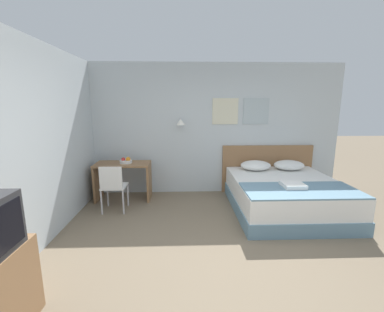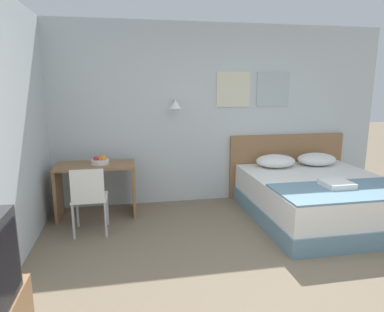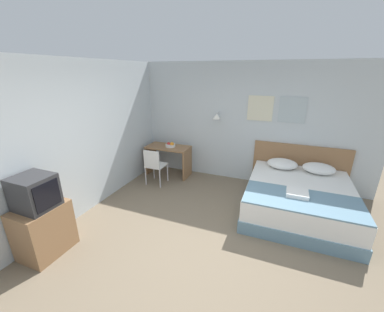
# 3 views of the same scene
# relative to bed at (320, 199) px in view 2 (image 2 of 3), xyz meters

# --- Properties ---
(ground_plane) EXTENTS (24.00, 24.00, 0.00)m
(ground_plane) POSITION_rel_bed_xyz_m (-1.26, -1.60, -0.28)
(ground_plane) COLOR #756651
(wall_back) EXTENTS (5.45, 0.31, 2.65)m
(wall_back) POSITION_rel_bed_xyz_m (-1.26, 1.08, 1.05)
(wall_back) COLOR silver
(wall_back) RESTS_ON ground_plane
(bed) EXTENTS (1.78, 1.98, 0.56)m
(bed) POSITION_rel_bed_xyz_m (0.00, 0.00, 0.00)
(bed) COLOR #66899E
(bed) RESTS_ON ground_plane
(headboard) EXTENTS (1.90, 0.06, 1.00)m
(headboard) POSITION_rel_bed_xyz_m (0.00, 1.02, 0.22)
(headboard) COLOR #8E6642
(headboard) RESTS_ON ground_plane
(pillow_left) EXTENTS (0.59, 0.47, 0.18)m
(pillow_left) POSITION_rel_bed_xyz_m (-0.34, 0.70, 0.37)
(pillow_left) COLOR white
(pillow_left) RESTS_ON bed
(pillow_right) EXTENTS (0.59, 0.47, 0.18)m
(pillow_right) POSITION_rel_bed_xyz_m (0.34, 0.70, 0.37)
(pillow_right) COLOR white
(pillow_right) RESTS_ON bed
(throw_blanket) EXTENTS (1.72, 0.79, 0.02)m
(throw_blanket) POSITION_rel_bed_xyz_m (0.00, -0.57, 0.29)
(throw_blanket) COLOR #66899E
(throw_blanket) RESTS_ON bed
(folded_towel_near_foot) EXTENTS (0.33, 0.32, 0.06)m
(folded_towel_near_foot) POSITION_rel_bed_xyz_m (-0.07, -0.43, 0.34)
(folded_towel_near_foot) COLOR white
(folded_towel_near_foot) RESTS_ON throw_blanket
(desk) EXTENTS (1.04, 0.53, 0.73)m
(desk) POSITION_rel_bed_xyz_m (-2.94, 0.67, 0.22)
(desk) COLOR #8E6642
(desk) RESTS_ON ground_plane
(desk_chair) EXTENTS (0.41, 0.41, 0.83)m
(desk_chair) POSITION_rel_bed_xyz_m (-2.98, 0.04, 0.22)
(desk_chair) COLOR white
(desk_chair) RESTS_ON ground_plane
(fruit_bowl) EXTENTS (0.24, 0.24, 0.12)m
(fruit_bowl) POSITION_rel_bed_xyz_m (-2.87, 0.67, 0.49)
(fruit_bowl) COLOR silver
(fruit_bowl) RESTS_ON desk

